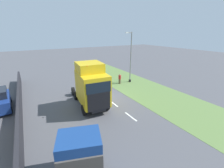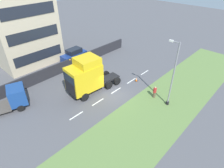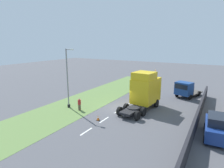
{
  "view_description": "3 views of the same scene",
  "coord_description": "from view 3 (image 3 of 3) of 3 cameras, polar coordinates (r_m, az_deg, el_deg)",
  "views": [
    {
      "loc": [
        7.8,
        15.5,
        7.61
      ],
      "look_at": [
        -1.39,
        -0.22,
        1.26
      ],
      "focal_mm": 24.0,
      "sensor_mm": 36.0,
      "label": 1
    },
    {
      "loc": [
        -13.1,
        13.93,
        14.15
      ],
      "look_at": [
        -0.32,
        0.39,
        1.71
      ],
      "focal_mm": 30.0,
      "sensor_mm": 36.0,
      "label": 2
    },
    {
      "loc": [
        10.43,
        -20.14,
        8.35
      ],
      "look_at": [
        -2.01,
        1.29,
        2.83
      ],
      "focal_mm": 30.0,
      "sensor_mm": 36.0,
      "label": 3
    }
  ],
  "objects": [
    {
      "name": "flatbed_truck",
      "position": [
        30.77,
        21.43,
        -1.53
      ],
      "size": [
        3.74,
        5.5,
        2.5
      ],
      "rotation": [
        0.0,
        0.0,
        2.82
      ],
      "color": "navy",
      "rests_on": "ground"
    },
    {
      "name": "pedestrian",
      "position": [
        23.93,
        -9.91,
        -6.15
      ],
      "size": [
        0.39,
        0.39,
        1.55
      ],
      "color": "brown",
      "rests_on": "ground"
    },
    {
      "name": "parked_car",
      "position": [
        19.34,
        29.17,
        -11.35
      ],
      "size": [
        2.08,
        4.42,
        2.15
      ],
      "rotation": [
        0.0,
        0.0,
        0.06
      ],
      "color": "navy",
      "rests_on": "ground"
    },
    {
      "name": "boundary_wall",
      "position": [
        21.54,
        24.66,
        -9.08
      ],
      "size": [
        0.25,
        24.0,
        1.66
      ],
      "color": "#232328",
      "rests_on": "ground"
    },
    {
      "name": "lane_markings",
      "position": [
        23.58,
        1.82,
        -8.18
      ],
      "size": [
        0.16,
        14.6,
        0.0
      ],
      "color": "white",
      "rests_on": "ground"
    },
    {
      "name": "grass_verge",
      "position": [
        27.29,
        -8.67,
        -5.39
      ],
      "size": [
        7.0,
        44.0,
        0.01
      ],
      "color": "#607F42",
      "rests_on": "ground"
    },
    {
      "name": "lamp_post",
      "position": [
        24.48,
        -13.27,
        0.78
      ],
      "size": [
        1.3,
        0.35,
        7.62
      ],
      "color": "black",
      "rests_on": "ground"
    },
    {
      "name": "ground_plane",
      "position": [
        24.16,
        2.62,
        -7.67
      ],
      "size": [
        120.0,
        120.0,
        0.0
      ],
      "primitive_type": "plane",
      "color": "#515156",
      "rests_on": "ground"
    },
    {
      "name": "lorry_cab",
      "position": [
        24.34,
        9.97,
        -1.81
      ],
      "size": [
        3.25,
        7.44,
        4.89
      ],
      "rotation": [
        0.0,
        0.0,
        -0.1
      ],
      "color": "black",
      "rests_on": "ground"
    },
    {
      "name": "traffic_cone_lead",
      "position": [
        20.84,
        -4.28,
        -10.26
      ],
      "size": [
        0.36,
        0.36,
        0.58
      ],
      "color": "black",
      "rests_on": "ground"
    }
  ]
}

